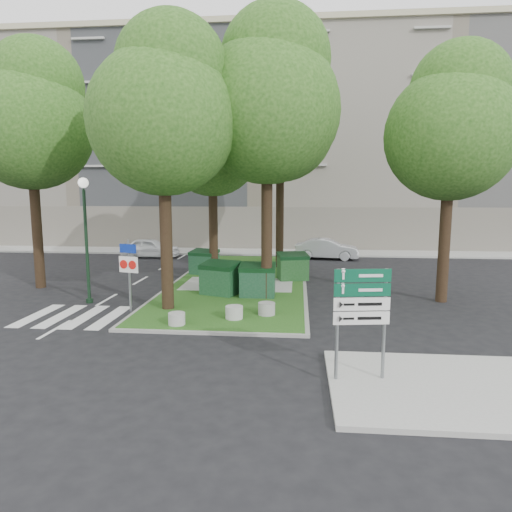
# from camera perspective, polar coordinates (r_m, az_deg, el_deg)

# --- Properties ---
(ground) EXTENTS (120.00, 120.00, 0.00)m
(ground) POSITION_cam_1_polar(r_m,az_deg,el_deg) (14.57, -7.94, -9.56)
(ground) COLOR black
(ground) RESTS_ON ground
(median_island) EXTENTS (6.00, 16.00, 0.12)m
(median_island) POSITION_cam_1_polar(r_m,az_deg,el_deg) (22.10, -1.92, -3.16)
(median_island) COLOR #184D16
(median_island) RESTS_ON ground
(median_kerb) EXTENTS (6.30, 16.30, 0.10)m
(median_kerb) POSITION_cam_1_polar(r_m,az_deg,el_deg) (22.11, -1.92, -3.19)
(median_kerb) COLOR gray
(median_kerb) RESTS_ON ground
(sidewalk_corner) EXTENTS (5.00, 4.00, 0.12)m
(sidewalk_corner) POSITION_cam_1_polar(r_m,az_deg,el_deg) (11.38, 22.23, -15.03)
(sidewalk_corner) COLOR #999993
(sidewalk_corner) RESTS_ON ground
(building_sidewalk) EXTENTS (42.00, 3.00, 0.12)m
(building_sidewalk) POSITION_cam_1_polar(r_m,az_deg,el_deg) (32.45, -0.45, 0.52)
(building_sidewalk) COLOR #999993
(building_sidewalk) RESTS_ON ground
(zebra_crossing) EXTENTS (5.00, 3.00, 0.01)m
(zebra_crossing) POSITION_cam_1_polar(r_m,az_deg,el_deg) (17.13, -19.16, -7.20)
(zebra_crossing) COLOR silver
(zebra_crossing) RESTS_ON ground
(apartment_building) EXTENTS (41.00, 12.00, 16.00)m
(apartment_building) POSITION_cam_1_polar(r_m,az_deg,el_deg) (39.78, 0.66, 13.42)
(apartment_building) COLOR #BCB38D
(apartment_building) RESTS_ON ground
(tree_median_near_left) EXTENTS (5.20, 5.20, 10.53)m
(tree_median_near_left) POSITION_cam_1_polar(r_m,az_deg,el_deg) (16.96, -11.26, 17.88)
(tree_median_near_left) COLOR black
(tree_median_near_left) RESTS_ON ground
(tree_median_near_right) EXTENTS (5.60, 5.60, 11.46)m
(tree_median_near_right) POSITION_cam_1_polar(r_m,az_deg,el_deg) (18.43, 1.72, 19.36)
(tree_median_near_right) COLOR black
(tree_median_near_right) RESTS_ON ground
(tree_median_mid) EXTENTS (4.80, 4.80, 9.99)m
(tree_median_mid) POSITION_cam_1_polar(r_m,az_deg,el_deg) (23.07, -5.26, 14.56)
(tree_median_mid) COLOR black
(tree_median_mid) RESTS_ON ground
(tree_median_far) EXTENTS (5.80, 5.80, 11.93)m
(tree_median_far) POSITION_cam_1_polar(r_m,az_deg,el_deg) (25.86, 3.29, 16.89)
(tree_median_far) COLOR black
(tree_median_far) RESTS_ON ground
(tree_street_left) EXTENTS (5.40, 5.40, 11.00)m
(tree_street_left) POSITION_cam_1_polar(r_m,az_deg,el_deg) (22.99, -26.23, 15.47)
(tree_street_left) COLOR black
(tree_street_left) RESTS_ON ground
(tree_street_right) EXTENTS (5.00, 5.00, 10.06)m
(tree_street_right) POSITION_cam_1_polar(r_m,az_deg,el_deg) (19.60, 23.46, 15.06)
(tree_street_right) COLOR black
(tree_street_right) RESTS_ON ground
(dumpster_a) EXTENTS (1.60, 1.32, 1.28)m
(dumpster_a) POSITION_cam_1_polar(r_m,az_deg,el_deg) (23.72, -6.50, -0.77)
(dumpster_a) COLOR #0F371D
(dumpster_a) RESTS_ON median_island
(dumpster_b) EXTENTS (1.76, 1.49, 1.39)m
(dumpster_b) POSITION_cam_1_polar(r_m,az_deg,el_deg) (19.09, -4.55, -2.79)
(dumpster_b) COLOR #113D1D
(dumpster_b) RESTS_ON median_island
(dumpster_c) EXTENTS (1.47, 1.04, 1.36)m
(dumpster_c) POSITION_cam_1_polar(r_m,az_deg,el_deg) (18.69, 0.19, -3.05)
(dumpster_c) COLOR #103720
(dumpster_c) RESTS_ON median_island
(dumpster_d) EXTENTS (1.64, 1.33, 1.33)m
(dumpster_d) POSITION_cam_1_polar(r_m,az_deg,el_deg) (22.15, 4.62, -1.32)
(dumpster_d) COLOR #134016
(dumpster_d) RESTS_ON median_island
(bollard_left) EXTENTS (0.54, 0.54, 0.39)m
(bollard_left) POSITION_cam_1_polar(r_m,az_deg,el_deg) (15.10, -9.88, -7.73)
(bollard_left) COLOR #A1A19C
(bollard_left) RESTS_ON median_island
(bollard_right) EXTENTS (0.59, 0.59, 0.42)m
(bollard_right) POSITION_cam_1_polar(r_m,az_deg,el_deg) (16.03, 1.34, -6.59)
(bollard_right) COLOR gray
(bollard_right) RESTS_ON median_island
(bollard_mid) EXTENTS (0.60, 0.60, 0.43)m
(bollard_mid) POSITION_cam_1_polar(r_m,az_deg,el_deg) (15.57, -2.74, -7.04)
(bollard_mid) COLOR #A7A8A2
(bollard_mid) RESTS_ON median_island
(litter_bin) EXTENTS (0.35, 0.35, 0.62)m
(litter_bin) POSITION_cam_1_polar(r_m,az_deg,el_deg) (26.91, 3.21, -0.31)
(litter_bin) COLOR yellow
(litter_bin) RESTS_ON median_island
(street_lamp) EXTENTS (0.39, 0.39, 4.91)m
(street_lamp) POSITION_cam_1_polar(r_m,az_deg,el_deg) (18.89, -20.54, 3.63)
(street_lamp) COLOR black
(street_lamp) RESTS_ON ground
(traffic_sign_pole) EXTENTS (0.78, 0.27, 2.66)m
(traffic_sign_pole) POSITION_cam_1_polar(r_m,az_deg,el_deg) (17.20, -15.58, -1.18)
(traffic_sign_pole) COLOR slate
(traffic_sign_pole) RESTS_ON ground
(directional_sign) EXTENTS (1.28, 0.25, 2.58)m
(directional_sign) POSITION_cam_1_polar(r_m,az_deg,el_deg) (10.65, 13.04, -6.16)
(directional_sign) COLOR slate
(directional_sign) RESTS_ON sidewalk_corner
(car_white) EXTENTS (3.80, 1.53, 1.29)m
(car_white) POSITION_cam_1_polar(r_m,az_deg,el_deg) (30.84, -13.06, 1.00)
(car_white) COLOR white
(car_white) RESTS_ON ground
(car_silver) EXTENTS (4.19, 1.89, 1.33)m
(car_silver) POSITION_cam_1_polar(r_m,az_deg,el_deg) (29.72, 8.84, 0.88)
(car_silver) COLOR #ADB0B6
(car_silver) RESTS_ON ground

